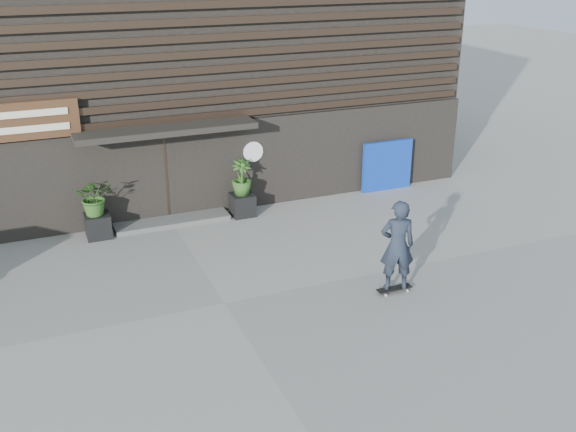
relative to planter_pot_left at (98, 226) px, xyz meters
name	(u,v)px	position (x,y,z in m)	size (l,w,h in m)	color
ground	(224,303)	(1.90, -4.40, -0.30)	(80.00, 80.00, 0.00)	gray
entrance_step	(172,221)	(1.90, 0.20, -0.24)	(3.00, 0.80, 0.12)	#4F4F4C
planter_pot_left	(98,226)	(0.00, 0.00, 0.00)	(0.60, 0.60, 0.60)	black
bamboo_left	(95,197)	(0.00, 0.00, 0.78)	(0.86, 0.75, 0.96)	#2D591E
planter_pot_right	(242,205)	(3.80, 0.00, 0.00)	(0.60, 0.60, 0.60)	black
bamboo_right	(242,177)	(3.80, 0.00, 0.78)	(0.54, 0.54, 0.96)	#2D591E
blue_tarp	(387,166)	(8.42, 0.30, 0.45)	(1.59, 0.12, 1.49)	#0C2E9F
building	(123,42)	(1.90, 5.56, 3.69)	(18.00, 11.00, 8.00)	black
skateboarder	(397,246)	(5.36, -5.31, 0.77)	(0.83, 0.67, 2.06)	black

